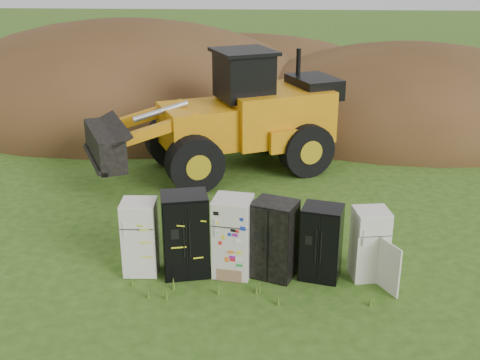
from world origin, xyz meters
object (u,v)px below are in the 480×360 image
object	(u,v)px
fridge_sticker	(233,236)
fridge_dark_mid	(274,239)
fridge_open_door	(369,244)
fridge_black_side	(185,234)
fridge_leftmost	(140,237)
fridge_black_right	(321,242)
wheel_loader	(215,114)

from	to	relation	value
fridge_sticker	fridge_dark_mid	distance (m)	0.89
fridge_sticker	fridge_open_door	bearing A→B (deg)	9.15
fridge_black_side	fridge_sticker	world-z (taller)	fridge_black_side
fridge_black_side	fridge_dark_mid	bearing A→B (deg)	-12.28
fridge_leftmost	fridge_open_door	xyz separation A→B (m)	(4.89, 0.04, -0.04)
fridge_black_right	wheel_loader	bearing A→B (deg)	128.48
fridge_sticker	fridge_dark_mid	size ratio (longest dim) A/B	1.03
fridge_leftmost	fridge_open_door	size ratio (longest dim) A/B	1.06
fridge_leftmost	fridge_dark_mid	size ratio (longest dim) A/B	0.96
fridge_leftmost	fridge_black_right	world-z (taller)	fridge_leftmost
fridge_black_right	wheel_loader	size ratio (longest dim) A/B	0.21
fridge_dark_mid	wheel_loader	distance (m)	6.62
fridge_dark_mid	fridge_sticker	bearing A→B (deg)	-160.62
fridge_black_side	fridge_black_right	xyz separation A→B (m)	(2.89, -0.01, -0.10)
wheel_loader	fridge_sticker	bearing A→B (deg)	-106.19
fridge_black_side	fridge_dark_mid	size ratio (longest dim) A/B	1.07
fridge_dark_mid	fridge_black_right	bearing A→B (deg)	20.13
fridge_black_right	fridge_open_door	bearing A→B (deg)	17.76
fridge_leftmost	fridge_sticker	xyz separation A→B (m)	(1.99, 0.02, 0.06)
fridge_dark_mid	fridge_open_door	xyz separation A→B (m)	(2.01, 0.04, -0.08)
fridge_black_right	fridge_open_door	size ratio (longest dim) A/B	1.05
fridge_sticker	fridge_black_right	bearing A→B (deg)	7.44
fridge_black_side	fridge_sticker	bearing A→B (deg)	-10.57
fridge_sticker	wheel_loader	size ratio (longest dim) A/B	0.23
fridge_leftmost	fridge_black_right	xyz separation A→B (m)	(3.87, -0.03, -0.01)
fridge_open_door	wheel_loader	bearing A→B (deg)	113.14
fridge_sticker	fridge_dark_mid	world-z (taller)	fridge_sticker
fridge_black_side	wheel_loader	xyz separation A→B (m)	(0.06, 6.28, 0.97)
fridge_leftmost	fridge_black_right	bearing A→B (deg)	-3.00
fridge_black_side	fridge_sticker	distance (m)	1.01
fridge_dark_mid	fridge_black_right	size ratio (longest dim) A/B	1.05
fridge_black_side	fridge_black_right	distance (m)	2.89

